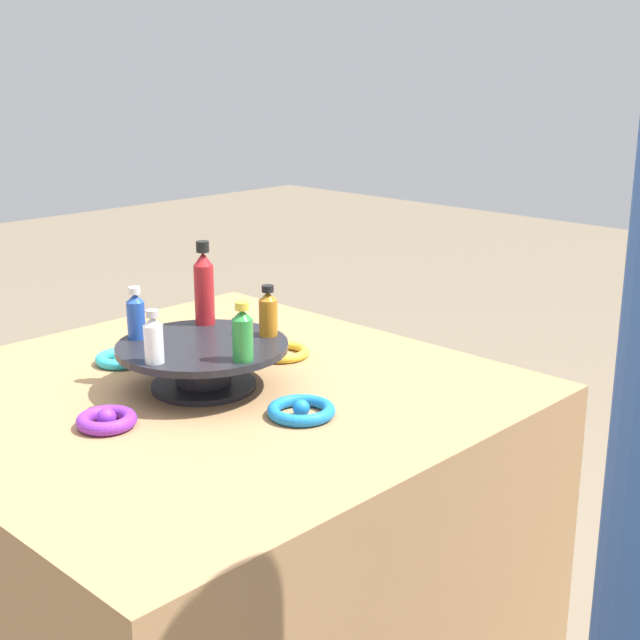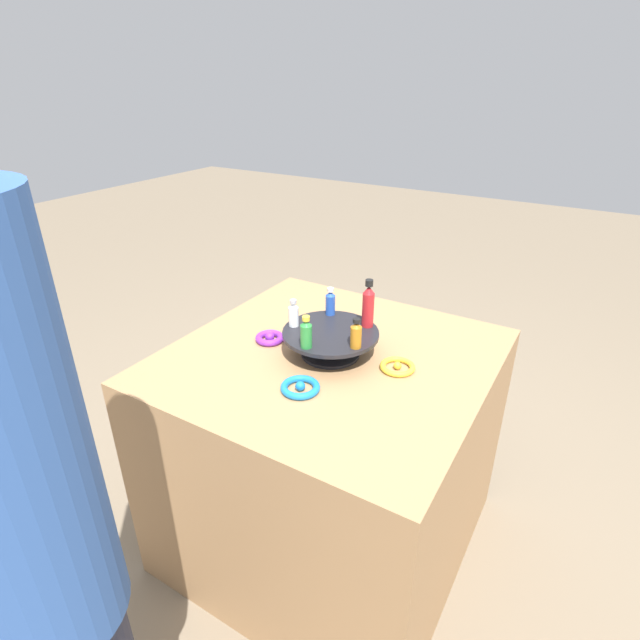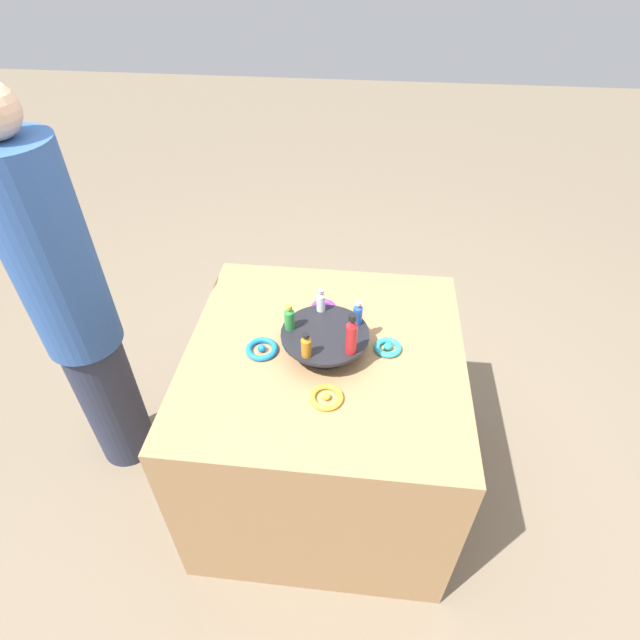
{
  "view_description": "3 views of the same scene",
  "coord_description": "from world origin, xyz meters",
  "px_view_note": "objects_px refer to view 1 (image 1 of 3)",
  "views": [
    {
      "loc": [
        -1.14,
        0.89,
        1.32
      ],
      "look_at": [
        -0.3,
        0.02,
        0.96
      ],
      "focal_mm": 50.0,
      "sensor_mm": 36.0,
      "label": 1
    },
    {
      "loc": [
        -1.16,
        -0.66,
        1.56
      ],
      "look_at": [
        -0.06,
        0.0,
        0.92
      ],
      "focal_mm": 28.0,
      "sensor_mm": 36.0,
      "label": 2
    },
    {
      "loc": [
        0.11,
        -1.2,
        1.96
      ],
      "look_at": [
        -0.02,
        0.0,
        0.91
      ],
      "focal_mm": 28.0,
      "sensor_mm": 36.0,
      "label": 3
    }
  ],
  "objects_px": {
    "ribbon_bow_blue": "(301,410)",
    "bottle_blue": "(136,315)",
    "ribbon_bow_gold": "(282,352)",
    "ribbon_bow_purple": "(107,420)",
    "bottle_clear": "(154,339)",
    "display_stand": "(203,359)",
    "bottle_green": "(243,334)",
    "bottle_red": "(204,286)",
    "ribbon_bow_teal": "(121,358)",
    "bottle_amber": "(268,313)"
  },
  "relations": [
    {
      "from": "ribbon_bow_blue",
      "to": "bottle_amber",
      "type": "bearing_deg",
      "value": -26.72
    },
    {
      "from": "ribbon_bow_gold",
      "to": "ribbon_bow_purple",
      "type": "relative_size",
      "value": 1.11
    },
    {
      "from": "bottle_blue",
      "to": "ribbon_bow_gold",
      "type": "xyz_separation_m",
      "value": [
        -0.08,
        -0.27,
        -0.11
      ]
    },
    {
      "from": "display_stand",
      "to": "bottle_clear",
      "type": "xyz_separation_m",
      "value": [
        -0.03,
        0.12,
        0.07
      ]
    },
    {
      "from": "bottle_blue",
      "to": "bottle_red",
      "type": "bearing_deg",
      "value": -95.48
    },
    {
      "from": "bottle_green",
      "to": "ribbon_bow_purple",
      "type": "relative_size",
      "value": 1.04
    },
    {
      "from": "bottle_red",
      "to": "ribbon_bow_teal",
      "type": "distance_m",
      "value": 0.21
    },
    {
      "from": "bottle_green",
      "to": "ribbon_bow_blue",
      "type": "xyz_separation_m",
      "value": [
        -0.09,
        -0.04,
        -0.11
      ]
    },
    {
      "from": "bottle_blue",
      "to": "ribbon_bow_blue",
      "type": "distance_m",
      "value": 0.34
    },
    {
      "from": "bottle_green",
      "to": "bottle_red",
      "type": "relative_size",
      "value": 0.63
    },
    {
      "from": "display_stand",
      "to": "ribbon_bow_purple",
      "type": "height_order",
      "value": "display_stand"
    },
    {
      "from": "display_stand",
      "to": "bottle_red",
      "type": "height_order",
      "value": "bottle_red"
    },
    {
      "from": "display_stand",
      "to": "ribbon_bow_blue",
      "type": "distance_m",
      "value": 0.22
    },
    {
      "from": "bottle_red",
      "to": "ribbon_bow_gold",
      "type": "distance_m",
      "value": 0.2
    },
    {
      "from": "bottle_blue",
      "to": "bottle_clear",
      "type": "bearing_deg",
      "value": 156.52
    },
    {
      "from": "bottle_green",
      "to": "ribbon_bow_gold",
      "type": "relative_size",
      "value": 0.93
    },
    {
      "from": "ribbon_bow_blue",
      "to": "bottle_blue",
      "type": "bearing_deg",
      "value": 15.54
    },
    {
      "from": "bottle_green",
      "to": "ribbon_bow_gold",
      "type": "bearing_deg",
      "value": -56.86
    },
    {
      "from": "ribbon_bow_gold",
      "to": "bottle_amber",
      "type": "bearing_deg",
      "value": 126.05
    },
    {
      "from": "bottle_red",
      "to": "ribbon_bow_purple",
      "type": "bearing_deg",
      "value": 111.79
    },
    {
      "from": "ribbon_bow_teal",
      "to": "bottle_green",
      "type": "bearing_deg",
      "value": -177.33
    },
    {
      "from": "bottle_blue",
      "to": "bottle_amber",
      "type": "bearing_deg",
      "value": -131.48
    },
    {
      "from": "display_stand",
      "to": "ribbon_bow_teal",
      "type": "distance_m",
      "value": 0.22
    },
    {
      "from": "bottle_amber",
      "to": "ribbon_bow_blue",
      "type": "relative_size",
      "value": 0.82
    },
    {
      "from": "bottle_amber",
      "to": "bottle_red",
      "type": "relative_size",
      "value": 0.59
    },
    {
      "from": "bottle_amber",
      "to": "ribbon_bow_gold",
      "type": "bearing_deg",
      "value": -53.95
    },
    {
      "from": "display_stand",
      "to": "ribbon_bow_blue",
      "type": "xyz_separation_m",
      "value": [
        -0.21,
        -0.03,
        -0.04
      ]
    },
    {
      "from": "bottle_clear",
      "to": "ribbon_bow_gold",
      "type": "distance_m",
      "value": 0.35
    },
    {
      "from": "bottle_green",
      "to": "ribbon_bow_purple",
      "type": "height_order",
      "value": "bottle_green"
    },
    {
      "from": "bottle_clear",
      "to": "ribbon_bow_gold",
      "type": "height_order",
      "value": "bottle_clear"
    },
    {
      "from": "bottle_clear",
      "to": "bottle_red",
      "type": "bearing_deg",
      "value": -59.48
    },
    {
      "from": "ribbon_bow_gold",
      "to": "ribbon_bow_blue",
      "type": "bearing_deg",
      "value": 142.23
    },
    {
      "from": "display_stand",
      "to": "bottle_clear",
      "type": "relative_size",
      "value": 3.38
    },
    {
      "from": "display_stand",
      "to": "ribbon_bow_teal",
      "type": "bearing_deg",
      "value": 7.23
    },
    {
      "from": "ribbon_bow_teal",
      "to": "display_stand",
      "type": "bearing_deg",
      "value": -172.77
    },
    {
      "from": "bottle_blue",
      "to": "bottle_clear",
      "type": "distance_m",
      "value": 0.14
    },
    {
      "from": "ribbon_bow_blue",
      "to": "bottle_red",
      "type": "bearing_deg",
      "value": -9.84
    },
    {
      "from": "display_stand",
      "to": "ribbon_bow_blue",
      "type": "bearing_deg",
      "value": -172.77
    },
    {
      "from": "ribbon_bow_gold",
      "to": "ribbon_bow_purple",
      "type": "bearing_deg",
      "value": 97.23
    },
    {
      "from": "bottle_blue",
      "to": "ribbon_bow_teal",
      "type": "height_order",
      "value": "bottle_blue"
    },
    {
      "from": "bottle_clear",
      "to": "ribbon_bow_purple",
      "type": "bearing_deg",
      "value": 90.59
    },
    {
      "from": "bottle_blue",
      "to": "ribbon_bow_gold",
      "type": "bearing_deg",
      "value": -105.59
    },
    {
      "from": "bottle_amber",
      "to": "ribbon_bow_blue",
      "type": "bearing_deg",
      "value": 153.28
    },
    {
      "from": "bottle_green",
      "to": "bottle_amber",
      "type": "xyz_separation_m",
      "value": [
        0.07,
        -0.12,
        -0.0
      ]
    },
    {
      "from": "display_stand",
      "to": "bottle_clear",
      "type": "bearing_deg",
      "value": 102.52
    },
    {
      "from": "bottle_blue",
      "to": "ribbon_bow_purple",
      "type": "xyz_separation_m",
      "value": [
        -0.13,
        0.15,
        -0.11
      ]
    },
    {
      "from": "bottle_blue",
      "to": "bottle_clear",
      "type": "relative_size",
      "value": 1.05
    },
    {
      "from": "ribbon_bow_teal",
      "to": "ribbon_bow_blue",
      "type": "height_order",
      "value": "same"
    },
    {
      "from": "bottle_blue",
      "to": "bottle_clear",
      "type": "height_order",
      "value": "bottle_blue"
    },
    {
      "from": "bottle_clear",
      "to": "display_stand",
      "type": "bearing_deg",
      "value": -77.48
    }
  ]
}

